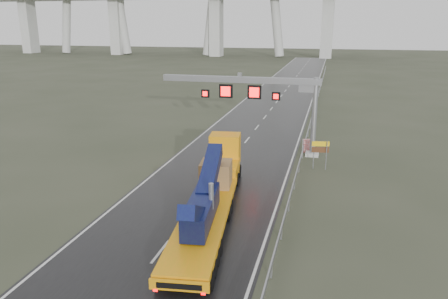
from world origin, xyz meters
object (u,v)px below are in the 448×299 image
(striped_barrier, at_px, (307,146))
(exit_sign_pair, at_px, (320,149))
(sign_gantry, at_px, (262,93))
(heavy_haul_truck, at_px, (214,185))

(striped_barrier, bearing_deg, exit_sign_pair, -91.32)
(sign_gantry, height_order, striped_barrier, sign_gantry)
(sign_gantry, height_order, exit_sign_pair, sign_gantry)
(heavy_haul_truck, relative_size, striped_barrier, 14.49)
(sign_gantry, xyz_separation_m, heavy_haul_truck, (-0.90, -13.59, -4.00))
(sign_gantry, bearing_deg, heavy_haul_truck, -93.79)
(sign_gantry, distance_m, striped_barrier, 6.62)
(exit_sign_pair, xyz_separation_m, striped_barrier, (-1.39, 4.93, -1.10))
(exit_sign_pair, height_order, striped_barrier, exit_sign_pair)
(sign_gantry, relative_size, exit_sign_pair, 6.07)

